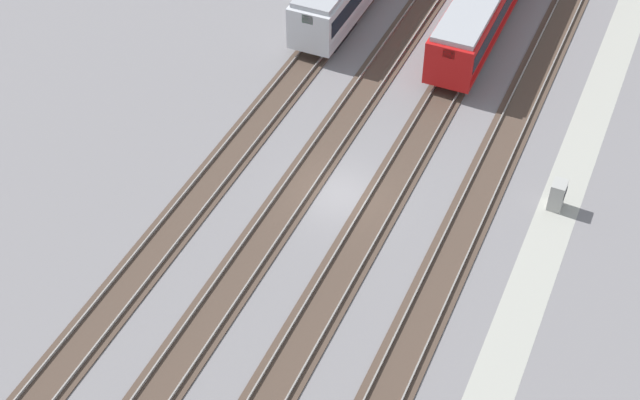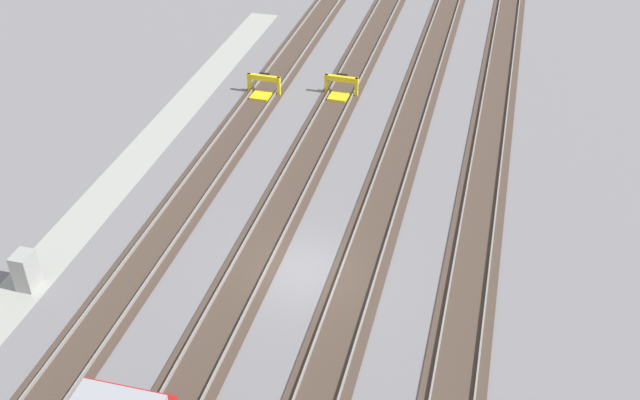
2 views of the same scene
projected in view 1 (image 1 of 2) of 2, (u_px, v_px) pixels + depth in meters
name	position (u px, v px, depth m)	size (l,w,h in m)	color
ground_plane	(340.00, 194.00, 45.74)	(400.00, 400.00, 0.00)	slate
service_walkway	(541.00, 256.00, 42.62)	(54.00, 2.00, 0.01)	#9E9E93
rail_track_nearest	(462.00, 231.00, 43.76)	(90.00, 2.24, 0.21)	#47382D
rail_track_near_inner	(380.00, 206.00, 45.06)	(90.00, 2.24, 0.21)	#47382D
rail_track_middle	(302.00, 182.00, 46.36)	(90.00, 2.24, 0.21)	#47382D
rail_track_far_inner	(228.00, 159.00, 47.66)	(90.00, 2.24, 0.21)	#47382D
electrical_cabinet	(557.00, 195.00, 44.53)	(0.90, 0.73, 1.60)	#9E9E99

